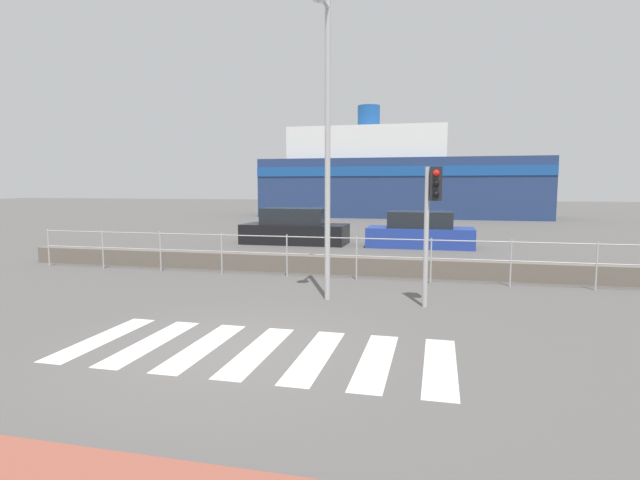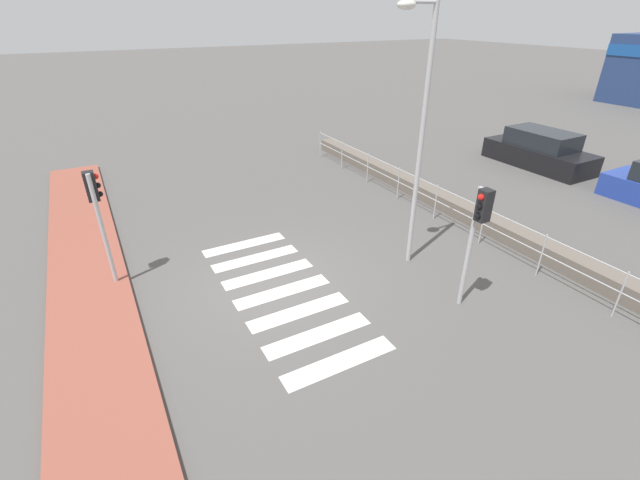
# 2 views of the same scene
# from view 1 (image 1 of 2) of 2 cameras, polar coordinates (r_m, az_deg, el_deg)

# --- Properties ---
(ground_plane) EXTENTS (160.00, 160.00, 0.00)m
(ground_plane) POSITION_cam_1_polar(r_m,az_deg,el_deg) (7.97, -10.14, -12.16)
(ground_plane) COLOR #565451
(crosswalk) EXTENTS (5.85, 2.40, 0.01)m
(crosswalk) POSITION_cam_1_polar(r_m,az_deg,el_deg) (7.81, -7.16, -12.46)
(crosswalk) COLOR silver
(crosswalk) RESTS_ON ground_plane
(seawall) EXTENTS (19.32, 0.55, 0.50)m
(seawall) POSITION_cam_1_polar(r_m,az_deg,el_deg) (14.35, 0.93, -2.81)
(seawall) COLOR #6B6056
(seawall) RESTS_ON ground_plane
(harbor_fence) EXTENTS (17.42, 0.04, 1.18)m
(harbor_fence) POSITION_cam_1_polar(r_m,az_deg,el_deg) (13.43, 0.13, -1.16)
(harbor_fence) COLOR #B2B2B5
(harbor_fence) RESTS_ON ground_plane
(traffic_light_far) EXTENTS (0.34, 0.32, 2.88)m
(traffic_light_far) POSITION_cam_1_polar(r_m,az_deg,el_deg) (10.34, 12.70, 3.94)
(traffic_light_far) COLOR #B2B2B5
(traffic_light_far) RESTS_ON ground_plane
(streetlamp) EXTENTS (0.32, 1.05, 6.32)m
(streetlamp) POSITION_cam_1_polar(r_m,az_deg,el_deg) (10.72, 0.67, 13.67)
(streetlamp) COLOR #B2B2B5
(streetlamp) RESTS_ON ground_plane
(ferry_boat) EXTENTS (22.20, 6.61, 8.95)m
(ferry_boat) POSITION_cam_1_polar(r_m,az_deg,el_deg) (41.28, 8.46, 6.91)
(ferry_boat) COLOR navy
(ferry_boat) RESTS_ON ground_plane
(parked_car_black) EXTENTS (4.51, 1.87, 1.55)m
(parked_car_black) POSITION_cam_1_polar(r_m,az_deg,el_deg) (21.62, -2.88, 1.32)
(parked_car_black) COLOR black
(parked_car_black) RESTS_ON ground_plane
(parked_car_blue) EXTENTS (4.27, 1.81, 1.46)m
(parked_car_blue) POSITION_cam_1_polar(r_m,az_deg,el_deg) (20.77, 11.38, 0.91)
(parked_car_blue) COLOR #233D9E
(parked_car_blue) RESTS_ON ground_plane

